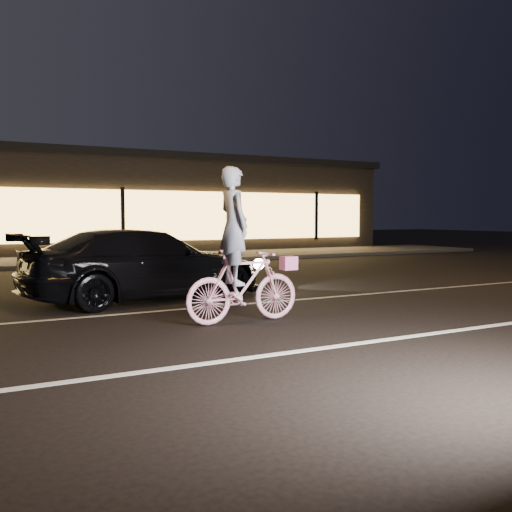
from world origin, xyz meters
TOP-DOWN VIEW (x-y plane):
  - ground at (0.00, 0.00)m, footprint 90.00×90.00m
  - lane_stripe_near at (0.00, -1.50)m, footprint 60.00×0.12m
  - lane_stripe_far at (0.00, 2.00)m, footprint 60.00×0.10m
  - sidewalk at (0.00, 13.00)m, footprint 30.00×4.00m
  - storefront at (0.00, 18.97)m, footprint 25.40×8.42m
  - cyclist at (-2.13, 0.44)m, footprint 1.83×0.63m
  - sedan at (-2.66, 3.35)m, footprint 4.84×2.53m

SIDE VIEW (x-z plane):
  - ground at x=0.00m, z-range 0.00..0.00m
  - lane_stripe_near at x=0.00m, z-range 0.00..0.01m
  - lane_stripe_far at x=0.00m, z-range 0.00..0.01m
  - sidewalk at x=0.00m, z-range 0.00..0.12m
  - sedan at x=-2.66m, z-range 0.00..1.34m
  - cyclist at x=-2.13m, z-range -0.33..1.97m
  - storefront at x=0.00m, z-range 0.05..4.25m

